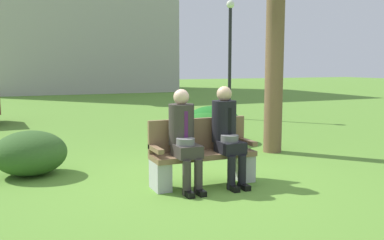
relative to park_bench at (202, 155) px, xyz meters
The scene contains 8 objects.
ground_plane 0.43m from the park_bench, 115.40° to the left, with size 80.00×80.00×0.00m, color #5A8D30.
park_bench is the anchor object (origin of this frame).
seated_man_left 0.48m from the park_bench, 158.76° to the right, with size 0.34×0.72×1.32m.
seated_man_right 0.49m from the park_bench, 20.71° to the right, with size 0.34×0.72×1.35m.
shrub_near_bench 2.66m from the park_bench, 64.37° to the left, with size 1.10×1.01×0.69m, color #226E20.
shrub_mid_lawn 3.22m from the park_bench, 61.56° to the left, with size 1.24×1.14×0.78m, color #1E6C21.
shrub_far_lawn 2.59m from the park_bench, 146.66° to the left, with size 1.07×0.98×0.67m, color #315723.
street_lamp 7.53m from the park_bench, 58.96° to the left, with size 0.24×0.24×3.55m.
Camera 1 is at (-2.31, -5.39, 1.64)m, focal length 39.82 mm.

